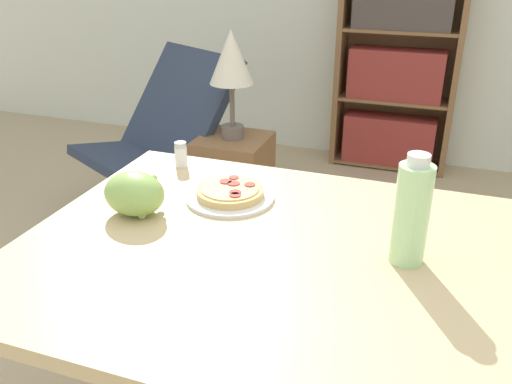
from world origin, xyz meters
The scene contains 9 objects.
dining_table centered at (0.01, -0.10, 0.68)m, with size 1.28×0.92×0.78m.
pizza_on_plate centered at (-0.23, 0.11, 0.79)m, with size 0.24×0.24×0.04m.
grape_bunch centered at (-0.43, -0.05, 0.83)m, with size 0.16×0.13×0.11m.
drink_bottle centered at (0.24, -0.05, 0.89)m, with size 0.08×0.08×0.25m.
salt_shaker centered at (-0.46, 0.27, 0.81)m, with size 0.04×0.04×0.08m.
lounge_chair_near centered at (-1.14, 1.27, 0.29)m, with size 0.90×0.98×0.88m.
bookshelf centered at (-0.04, 2.47, 0.65)m, with size 0.76×0.26×1.36m.
side_table centered at (-0.68, 1.24, 0.26)m, with size 0.34×0.34×0.52m.
table_lamp centered at (-0.68, 1.24, 0.89)m, with size 0.21×0.21×0.52m.
Camera 1 is at (0.27, -1.11, 1.41)m, focal length 38.00 mm.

